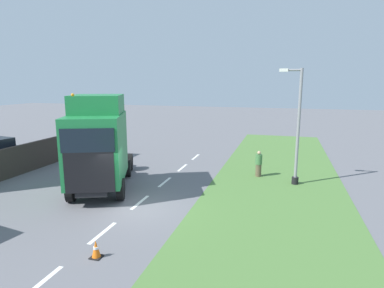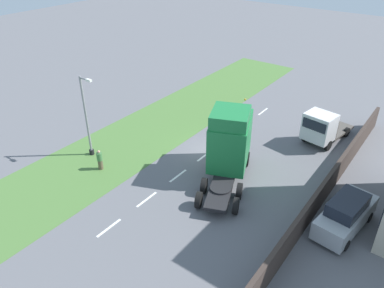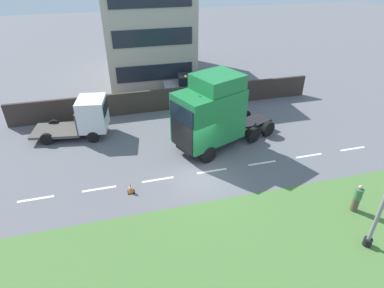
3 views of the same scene
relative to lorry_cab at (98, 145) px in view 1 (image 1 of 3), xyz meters
name	(u,v)px [view 1 (image 1 of 3)]	position (x,y,z in m)	size (l,w,h in m)	color
ground_plane	(133,208)	(-2.53, 1.45, -2.45)	(120.00, 120.00, 0.00)	slate
grass_verge	(272,224)	(-8.53, 1.45, -2.44)	(7.00, 44.00, 0.01)	#4C7538
lane_markings	(140,202)	(-2.53, 0.75, -2.45)	(0.16, 21.00, 0.00)	white
lorry_cab	(98,145)	(0.00, 0.00, 0.00)	(5.00, 7.57, 5.02)	black
lamp_post	(296,133)	(-9.43, -4.09, 0.36)	(1.30, 0.36, 6.20)	black
pedestrian	(259,164)	(-7.45, -5.02, -1.70)	(0.39, 0.39, 1.54)	brown
traffic_cone_lead	(96,249)	(-3.26, 5.51, -2.17)	(0.36, 0.36, 0.58)	black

